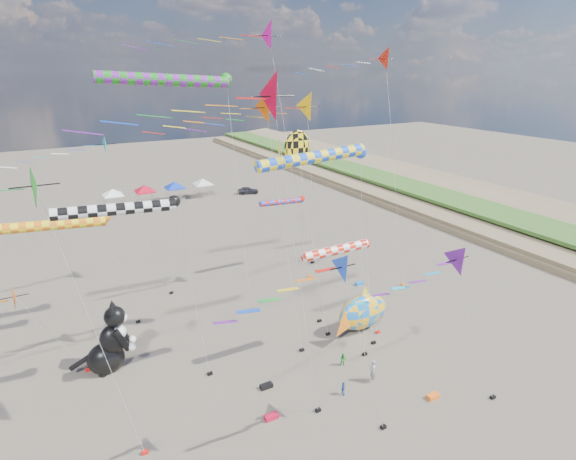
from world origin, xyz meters
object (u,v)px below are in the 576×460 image
(fish_inflatable, at_px, (362,312))
(child_blue, at_px, (343,389))
(person_adult, at_px, (374,371))
(child_green, at_px, (343,360))
(cat_inflatable, at_px, (107,337))
(parked_car, at_px, (248,190))

(fish_inflatable, distance_m, child_blue, 8.59)
(person_adult, height_order, child_green, person_adult)
(cat_inflatable, xyz_separation_m, child_green, (15.50, -8.18, -2.22))
(fish_inflatable, bearing_deg, child_green, -142.44)
(fish_inflatable, xyz_separation_m, child_green, (-4.18, -3.22, -1.33))
(cat_inflatable, relative_size, parked_car, 1.47)
(fish_inflatable, relative_size, person_adult, 3.56)
(fish_inflatable, height_order, person_adult, fish_inflatable)
(fish_inflatable, bearing_deg, person_adult, -120.25)
(person_adult, height_order, child_blue, person_adult)
(person_adult, distance_m, child_green, 2.70)
(fish_inflatable, relative_size, child_blue, 6.10)
(cat_inflatable, height_order, child_green, cat_inflatable)
(cat_inflatable, height_order, person_adult, cat_inflatable)
(cat_inflatable, relative_size, child_green, 5.16)
(fish_inflatable, xyz_separation_m, parked_car, (10.00, 46.21, -1.22))
(person_adult, bearing_deg, child_blue, 145.58)
(fish_inflatable, distance_m, child_green, 5.44)
(cat_inflatable, xyz_separation_m, child_blue, (13.59, -10.86, -2.23))
(person_adult, xyz_separation_m, child_blue, (-2.74, -0.13, -0.37))
(parked_car, bearing_deg, child_green, -176.27)
(cat_inflatable, xyz_separation_m, person_adult, (16.32, -10.73, -1.86))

